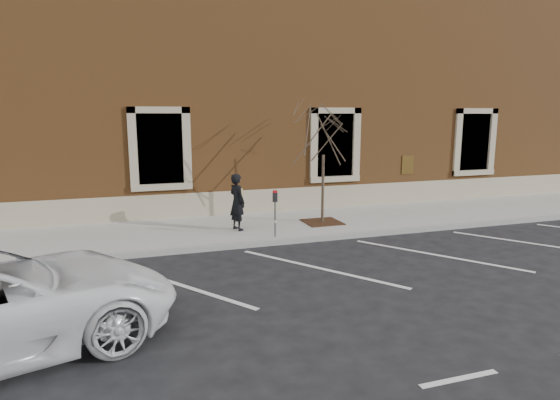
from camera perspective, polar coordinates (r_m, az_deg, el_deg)
name	(u,v)px	position (r m, az deg, el deg)	size (l,w,h in m)	color
ground	(287,243)	(12.79, 0.84, -5.31)	(120.00, 120.00, 0.00)	#28282B
sidewalk_near	(268,226)	(14.38, -1.44, -3.24)	(40.00, 3.50, 0.15)	#BCB8B1
curb_near	(287,241)	(12.72, 0.92, -5.05)	(40.00, 0.12, 0.15)	#9E9E99
parking_stripes	(318,268)	(10.83, 4.69, -8.27)	(28.00, 4.40, 0.01)	silver
building_civic	(226,101)	(19.80, -6.62, 11.85)	(40.00, 8.62, 8.00)	brown
man	(237,202)	(13.54, -5.24, -0.24)	(0.60, 0.39, 1.65)	black
parking_meter	(275,205)	(12.67, -0.61, -0.59)	(0.12, 0.09, 1.29)	#595B60
tree_grate	(322,222)	(14.63, 5.17, -2.68)	(1.10, 1.10, 0.03)	#3E2214
sapling	(324,136)	(14.27, 5.35, 7.80)	(2.30, 2.30, 3.83)	#4B392D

